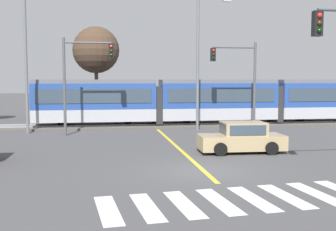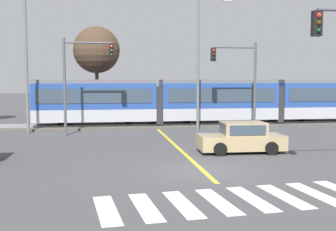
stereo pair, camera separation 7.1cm
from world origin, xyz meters
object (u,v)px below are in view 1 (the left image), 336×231
at_px(traffic_light_far_left, 81,71).
at_px(traffic_light_far_right, 240,73).
at_px(light_rail_tram, 217,100).
at_px(street_lamp_west, 28,54).
at_px(sedan_crossing, 242,138).
at_px(bare_tree_west, 96,50).
at_px(street_lamp_centre, 201,55).

bearing_deg(traffic_light_far_left, traffic_light_far_right, 1.93).
bearing_deg(light_rail_tram, street_lamp_west, -168.96).
distance_m(light_rail_tram, traffic_light_far_right, 4.47).
xyz_separation_m(traffic_light_far_right, street_lamp_west, (-14.29, 1.26, 1.27)).
distance_m(sedan_crossing, traffic_light_far_left, 11.80).
height_order(sedan_crossing, traffic_light_far_right, traffic_light_far_right).
bearing_deg(bare_tree_west, street_lamp_centre, -48.17).
xyz_separation_m(sedan_crossing, traffic_light_far_left, (-8.16, 7.79, 3.45)).
xyz_separation_m(light_rail_tram, traffic_light_far_right, (0.52, -3.95, 2.02)).
relative_size(sedan_crossing, street_lamp_west, 0.44).
relative_size(traffic_light_far_right, street_lamp_centre, 0.65).
relative_size(light_rail_tram, traffic_light_far_left, 4.46).
relative_size(light_rail_tram, street_lamp_centre, 2.95).
bearing_deg(traffic_light_far_left, street_lamp_west, 155.11).
bearing_deg(street_lamp_centre, traffic_light_far_right, -26.83).
height_order(light_rail_tram, street_lamp_centre, street_lamp_centre).
distance_m(traffic_light_far_left, bare_tree_west, 10.17).
bearing_deg(street_lamp_west, street_lamp_centre, 0.02).
height_order(street_lamp_west, street_lamp_centre, street_lamp_west).
relative_size(sedan_crossing, traffic_light_far_right, 0.69).
xyz_separation_m(light_rail_tram, sedan_crossing, (-2.12, -12.11, -1.35)).
bearing_deg(light_rail_tram, street_lamp_centre, -126.50).
bearing_deg(traffic_light_far_right, light_rail_tram, 97.43).
height_order(traffic_light_far_left, traffic_light_far_right, traffic_light_far_left).
relative_size(street_lamp_west, bare_tree_west, 1.16).
xyz_separation_m(sedan_crossing, bare_tree_west, (-7.30, 17.72, 5.46)).
distance_m(traffic_light_far_right, bare_tree_west, 13.95).
height_order(light_rail_tram, bare_tree_west, bare_tree_west).
bearing_deg(street_lamp_west, sedan_crossing, -38.93).
bearing_deg(traffic_light_far_right, street_lamp_centre, 153.17).
xyz_separation_m(street_lamp_centre, bare_tree_west, (-7.43, 8.30, 0.78)).
relative_size(sedan_crossing, street_lamp_centre, 0.45).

